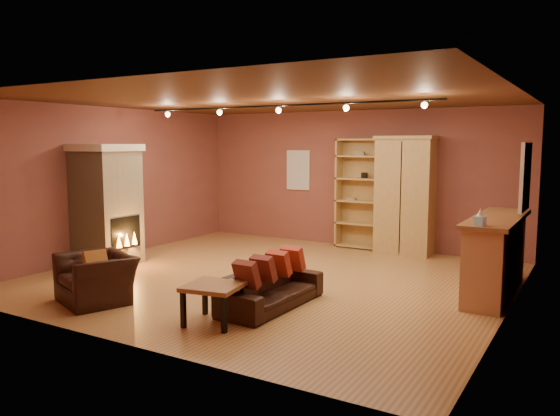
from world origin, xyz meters
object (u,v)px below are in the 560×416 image
Objects in this scene: bar_counter at (496,255)px; loveseat at (271,281)px; fireplace at (107,205)px; coffee_table at (214,290)px; armoire at (405,195)px; armchair at (96,270)px; bookcase at (360,193)px.

bar_counter is 3.24m from loveseat.
fireplace is 2.89× the size of coffee_table.
fireplace is 3.99m from coffee_table.
fireplace is 0.93× the size of armoire.
armchair is (-2.15, -1.01, 0.09)m from loveseat.
bar_counter is (3.02, -2.29, -0.57)m from bookcase.
armoire is 0.98× the size of bar_counter.
loveseat is (0.60, -4.43, -0.79)m from bookcase.
armoire is 4.35m from loveseat.
bookcase is 1.31× the size of loveseat.
coffee_table is (-0.65, -5.18, -0.73)m from armoire.
bookcase reaches higher than bar_counter.
bookcase reaches higher than armchair.
bar_counter reaches higher than loveseat.
loveseat reaches higher than coffee_table.
fireplace is 1.25× the size of loveseat.
armoire is at bearing 40.07° from fireplace.
armoire is 3.10× the size of coffee_table.
armoire is at bearing 85.04° from armchair.
armoire is (1.01, -0.17, 0.01)m from bookcase.
fireplace is 6.42m from bar_counter.
bar_counter is at bearing 55.58° from armchair.
fireplace is 5.53m from armoire.
bookcase reaches higher than loveseat.
bookcase is at bearing 49.17° from fireplace.
armoire is 5.27m from coffee_table.
fireplace is at bearing 155.72° from coffee_table.
bar_counter is at bearing 49.03° from coffee_table.
loveseat is at bearing 46.16° from armchair.
armchair is at bearing -45.68° from fireplace.
fireplace is 0.91× the size of bar_counter.
loveseat is (3.82, -0.70, -0.71)m from fireplace.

